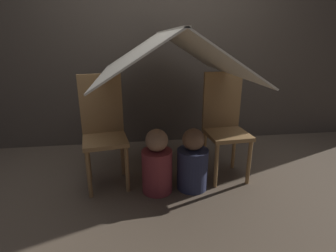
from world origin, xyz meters
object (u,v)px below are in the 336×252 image
object	(u,v)px
chair_left	(104,128)
person_second	(193,163)
chair_right	(225,122)
person_front	(157,165)

from	to	relation	value
chair_left	person_second	world-z (taller)	chair_left
chair_left	chair_right	size ratio (longest dim) A/B	1.00
person_second	chair_left	bearing A→B (deg)	163.78
chair_left	person_front	xyz separation A→B (m)	(0.45, -0.23, -0.28)
chair_left	person_second	bearing A→B (deg)	-25.34
chair_left	person_second	xyz separation A→B (m)	(0.76, -0.22, -0.29)
person_front	person_second	xyz separation A→B (m)	(0.31, 0.01, -0.01)
chair_right	person_second	xyz separation A→B (m)	(-0.35, -0.22, -0.29)
chair_right	person_front	xyz separation A→B (m)	(-0.66, -0.23, -0.28)
chair_right	person_front	distance (m)	0.76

